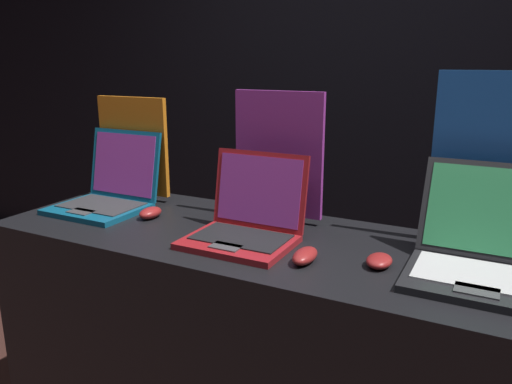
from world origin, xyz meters
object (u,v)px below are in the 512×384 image
(promo_stand_front, at_px, (134,151))
(laptop_back, at_px, (483,252))
(promo_stand_middle, at_px, (278,160))
(mouse_back, at_px, (379,261))
(promo_stand_back, at_px, (496,166))
(mouse_middle, at_px, (305,256))
(mouse_front, at_px, (150,213))
(laptop_front, at_px, (109,191))
(laptop_middle, at_px, (247,221))

(promo_stand_front, height_order, laptop_back, promo_stand_front)
(laptop_back, bearing_deg, promo_stand_middle, 164.92)
(mouse_back, height_order, promo_stand_back, promo_stand_back)
(promo_stand_middle, relative_size, laptop_back, 1.15)
(mouse_middle, distance_m, mouse_back, 0.21)
(promo_stand_middle, distance_m, mouse_back, 0.54)
(mouse_front, height_order, promo_stand_front, promo_stand_front)
(laptop_front, bearing_deg, promo_stand_back, 8.77)
(promo_stand_front, xyz_separation_m, laptop_back, (1.34, -0.18, -0.13))
(mouse_middle, relative_size, promo_stand_middle, 0.26)
(laptop_middle, bearing_deg, laptop_back, 4.16)
(laptop_front, relative_size, promo_stand_back, 0.63)
(mouse_front, height_order, laptop_back, laptop_back)
(promo_stand_back, bearing_deg, mouse_middle, -140.70)
(promo_stand_front, distance_m, laptop_middle, 0.70)
(promo_stand_back, bearing_deg, laptop_middle, -157.63)
(laptop_back, height_order, promo_stand_back, promo_stand_back)
(laptop_front, bearing_deg, laptop_back, -1.12)
(mouse_front, xyz_separation_m, laptop_back, (1.11, 0.01, 0.04))
(laptop_middle, bearing_deg, mouse_middle, -20.42)
(promo_stand_front, xyz_separation_m, laptop_middle, (0.65, -0.23, -0.14))
(mouse_front, xyz_separation_m, promo_stand_back, (1.11, 0.24, 0.23))
(promo_stand_front, distance_m, promo_stand_middle, 0.65)
(laptop_front, xyz_separation_m, mouse_back, (1.08, -0.10, -0.05))
(laptop_front, distance_m, laptop_middle, 0.65)
(promo_stand_front, bearing_deg, mouse_middle, -19.98)
(laptop_front, xyz_separation_m, laptop_middle, (0.65, -0.08, -0.00))
(laptop_front, distance_m, promo_stand_front, 0.21)
(mouse_front, distance_m, mouse_back, 0.85)
(mouse_front, relative_size, promo_stand_back, 0.19)
(laptop_front, distance_m, mouse_front, 0.24)
(promo_stand_front, height_order, promo_stand_middle, promo_stand_middle)
(promo_stand_front, bearing_deg, promo_stand_middle, -0.00)
(laptop_back, height_order, mouse_back, laptop_back)
(mouse_middle, relative_size, laptop_back, 0.30)
(mouse_front, bearing_deg, laptop_back, 0.50)
(laptop_middle, bearing_deg, promo_stand_back, 22.37)
(promo_stand_middle, bearing_deg, mouse_front, -155.22)
(mouse_middle, bearing_deg, laptop_front, 169.55)
(laptop_front, distance_m, laptop_back, 1.34)
(laptop_middle, relative_size, promo_stand_back, 0.62)
(mouse_front, relative_size, promo_stand_front, 0.24)
(laptop_front, relative_size, mouse_middle, 2.81)
(mouse_back, bearing_deg, mouse_middle, -161.27)
(mouse_back, bearing_deg, laptop_front, 174.87)
(laptop_front, bearing_deg, laptop_middle, -6.66)
(promo_stand_middle, distance_m, laptop_back, 0.73)
(promo_stand_back, bearing_deg, laptop_front, -171.23)
(laptop_front, height_order, promo_stand_middle, promo_stand_middle)
(promo_stand_middle, relative_size, mouse_back, 4.57)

